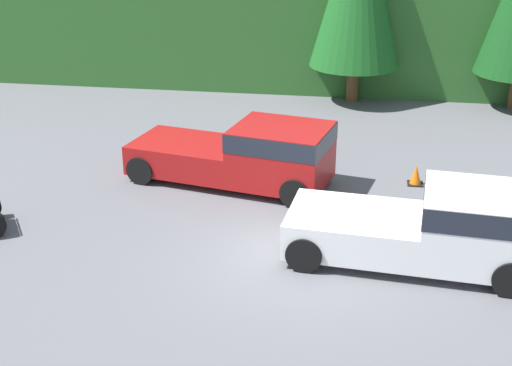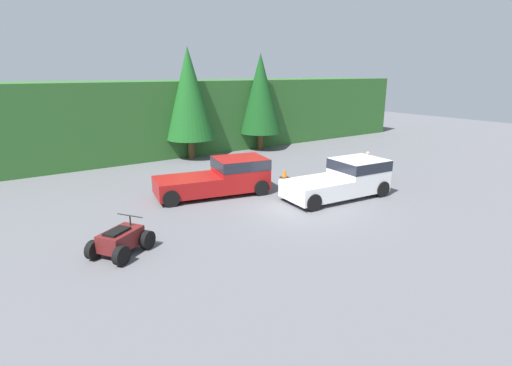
{
  "view_description": "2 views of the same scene",
  "coord_description": "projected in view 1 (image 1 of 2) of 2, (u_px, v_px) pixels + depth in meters",
  "views": [
    {
      "loc": [
        1.26,
        -13.59,
        7.57
      ],
      "look_at": [
        -1.19,
        1.93,
        0.95
      ],
      "focal_mm": 50.0,
      "sensor_mm": 36.0,
      "label": 1
    },
    {
      "loc": [
        -11.18,
        -12.43,
        5.85
      ],
      "look_at": [
        -1.19,
        1.93,
        0.95
      ],
      "focal_mm": 28.0,
      "sensor_mm": 36.0,
      "label": 2
    }
  ],
  "objects": [
    {
      "name": "ground_plane",
      "position": [
        296.0,
        260.0,
        15.49
      ],
      "size": [
        80.0,
        80.0,
        0.0
      ],
      "primitive_type": "plane",
      "color": "#5B5B60"
    },
    {
      "name": "pickup_truck_red",
      "position": [
        249.0,
        153.0,
        19.03
      ],
      "size": [
        5.74,
        3.2,
        1.75
      ],
      "rotation": [
        0.0,
        0.0,
        -0.21
      ],
      "color": "maroon",
      "rests_on": "ground_plane"
    },
    {
      "name": "hillside_backdrop",
      "position": [
        339.0,
        15.0,
        29.04
      ],
      "size": [
        44.0,
        6.0,
        5.21
      ],
      "color": "#2D6028",
      "rests_on": "ground_plane"
    },
    {
      "name": "traffic_cone",
      "position": [
        416.0,
        176.0,
        19.32
      ],
      "size": [
        0.42,
        0.42,
        0.55
      ],
      "color": "black",
      "rests_on": "ground_plane"
    },
    {
      "name": "pickup_truck_second",
      "position": [
        436.0,
        225.0,
        15.01
      ],
      "size": [
        5.34,
        2.62,
        1.75
      ],
      "rotation": [
        0.0,
        0.0,
        -0.09
      ],
      "color": "white",
      "rests_on": "ground_plane"
    }
  ]
}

